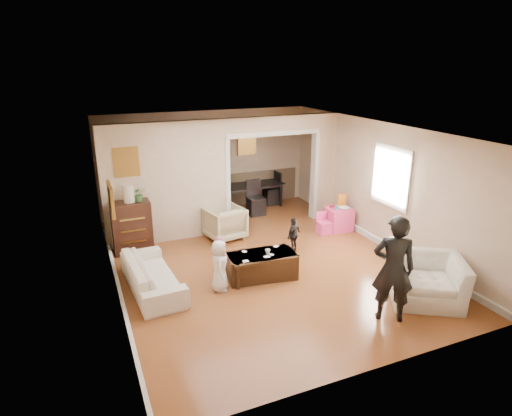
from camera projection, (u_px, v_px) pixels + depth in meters
name	position (u px, v px, depth m)	size (l,w,h in m)	color
floor	(260.00, 261.00, 8.58)	(7.00, 7.00, 0.00)	#9F5729
partition_left	(168.00, 183.00, 9.22)	(2.75, 0.18, 2.60)	beige
partition_right	(323.00, 167.00, 10.64)	(0.55, 0.18, 2.60)	beige
partition_header	(273.00, 124.00, 9.77)	(2.22, 0.18, 0.35)	beige
window_pane	(391.00, 177.00, 8.74)	(0.03, 0.95, 1.10)	white
framed_art_partition	(126.00, 162.00, 8.65)	(0.45, 0.03, 0.55)	brown
framed_art_sofa_wall	(111.00, 199.00, 6.47)	(0.03, 0.55, 0.40)	brown
framed_art_alcove	(247.00, 143.00, 11.43)	(0.45, 0.03, 0.55)	brown
sofa	(152.00, 274.00, 7.44)	(1.89, 0.74, 0.55)	#F0E5CF
armchair_back	(224.00, 223.00, 9.58)	(0.77, 0.80, 0.72)	tan
armchair_front	(426.00, 279.00, 7.07)	(1.15, 1.00, 0.75)	#F0E5CF
dresser	(132.00, 227.00, 8.87)	(0.78, 0.44, 1.07)	#361B10
table_lamp	(129.00, 194.00, 8.63)	(0.22, 0.22, 0.36)	beige
potted_plant	(139.00, 194.00, 8.72)	(0.27, 0.23, 0.30)	#3D7333
coffee_table	(262.00, 265.00, 7.87)	(1.23, 0.61, 0.46)	#331F10
coffee_cup	(268.00, 252.00, 7.78)	(0.10, 0.10, 0.09)	beige
play_table	(339.00, 219.00, 10.12)	(0.54, 0.54, 0.52)	#FF438B
cereal_box	(342.00, 200.00, 10.12)	(0.20, 0.07, 0.30)	yellow
cyan_cup	(337.00, 208.00, 9.94)	(0.08, 0.08, 0.08)	#29B4CD
toy_block	(332.00, 206.00, 10.09)	(0.08, 0.06, 0.05)	red
play_bowl	(344.00, 208.00, 9.94)	(0.23, 0.23, 0.06)	white
dining_table	(246.00, 195.00, 11.64)	(1.88, 1.05, 0.66)	black
adult_person	(393.00, 269.00, 6.39)	(0.61, 0.40, 1.69)	black
child_kneel_a	(220.00, 266.00, 7.36)	(0.45, 0.29, 0.92)	white
child_kneel_b	(220.00, 256.00, 7.82)	(0.40, 0.31, 0.82)	#FA9CBB
child_toddler	(294.00, 235.00, 8.87)	(0.44, 0.18, 0.76)	black
craft_papers	(261.00, 254.00, 7.79)	(0.88, 0.48, 0.00)	white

